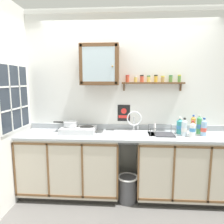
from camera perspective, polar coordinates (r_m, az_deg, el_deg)
floor at (r=2.84m, az=3.90°, el=-26.58°), size 5.98×5.98×0.00m
back_wall at (r=3.06m, az=4.15°, el=3.06°), size 3.58×0.07×2.66m
lower_cabinet_run at (r=3.09m, az=-11.36°, el=-14.26°), size 1.38×0.58×0.88m
lower_cabinet_run_right at (r=3.10m, az=19.69°, el=-14.50°), size 1.34×0.58×0.88m
countertop at (r=2.84m, az=4.08°, el=-6.52°), size 2.94×0.60×0.03m
backsplash at (r=3.09m, az=4.07°, el=-4.21°), size 2.94×0.02×0.08m
sink at (r=2.88m, az=6.06°, el=-6.11°), size 0.56×0.42×0.41m
hot_plate_stove at (r=2.94m, az=-9.35°, el=-4.95°), size 0.48×0.32×0.09m
saucepan at (r=2.97m, az=-11.51°, el=-3.19°), size 0.36×0.21×0.07m
bottle_water_blue_0 at (r=3.00m, az=24.23°, el=-4.06°), size 0.07×0.07×0.24m
bottle_juice_amber_1 at (r=2.97m, az=21.68°, el=-3.55°), size 0.06×0.06×0.28m
bottle_opaque_white_2 at (r=2.87m, az=21.56°, el=-4.59°), size 0.07×0.07×0.22m
bottle_water_clear_3 at (r=2.90m, az=19.52°, el=-4.20°), size 0.08×0.08×0.24m
bottle_detergent_teal_4 at (r=2.99m, az=18.37°, el=-3.80°), size 0.09×0.09×0.23m
bottle_soda_green_5 at (r=3.07m, az=23.13°, el=-3.41°), size 0.07×0.07×0.27m
dish_rack at (r=2.87m, az=13.32°, el=-5.82°), size 0.35×0.26×0.16m
wall_cabinet at (r=2.90m, az=-3.38°, el=12.95°), size 0.52×0.33×0.55m
spice_shelf at (r=2.98m, az=11.20°, el=8.35°), size 0.87×0.14×0.23m
warning_sign at (r=3.06m, az=3.31°, el=-0.31°), size 0.18×0.01×0.25m
window at (r=3.00m, az=-25.59°, el=3.64°), size 0.03×0.71×0.88m
trash_bin at (r=2.98m, az=4.36°, el=-20.43°), size 0.28×0.28×0.36m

